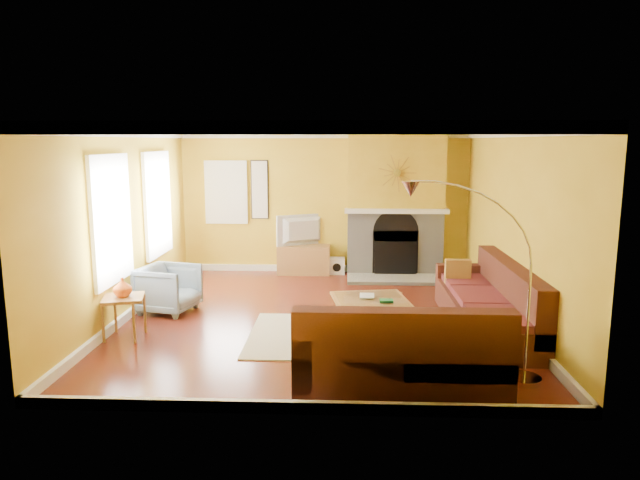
{
  "coord_description": "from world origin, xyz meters",
  "views": [
    {
      "loc": [
        0.37,
        -7.96,
        2.52
      ],
      "look_at": [
        0.02,
        0.4,
        1.07
      ],
      "focal_mm": 32.0,
      "sensor_mm": 36.0,
      "label": 1
    }
  ],
  "objects_px": {
    "sectional_sofa": "(416,305)",
    "arc_lamp": "(474,285)",
    "coffee_table": "(371,313)",
    "armchair": "(169,289)",
    "side_table": "(124,317)",
    "media_console": "(304,259)"
  },
  "relations": [
    {
      "from": "coffee_table",
      "to": "armchair",
      "type": "height_order",
      "value": "armchair"
    },
    {
      "from": "sectional_sofa",
      "to": "media_console",
      "type": "relative_size",
      "value": 3.7
    },
    {
      "from": "coffee_table",
      "to": "media_console",
      "type": "height_order",
      "value": "media_console"
    },
    {
      "from": "armchair",
      "to": "media_console",
      "type": "bearing_deg",
      "value": -21.17
    },
    {
      "from": "arc_lamp",
      "to": "sectional_sofa",
      "type": "bearing_deg",
      "value": 107.41
    },
    {
      "from": "media_console",
      "to": "armchair",
      "type": "distance_m",
      "value": 3.18
    },
    {
      "from": "sectional_sofa",
      "to": "media_console",
      "type": "xyz_separation_m",
      "value": [
        -1.7,
        3.62,
        -0.17
      ]
    },
    {
      "from": "sectional_sofa",
      "to": "arc_lamp",
      "type": "bearing_deg",
      "value": -72.59
    },
    {
      "from": "side_table",
      "to": "arc_lamp",
      "type": "height_order",
      "value": "arc_lamp"
    },
    {
      "from": "armchair",
      "to": "arc_lamp",
      "type": "xyz_separation_m",
      "value": [
        3.95,
        -2.35,
        0.71
      ]
    },
    {
      "from": "coffee_table",
      "to": "armchair",
      "type": "bearing_deg",
      "value": 169.04
    },
    {
      "from": "media_console",
      "to": "side_table",
      "type": "height_order",
      "value": "same"
    },
    {
      "from": "coffee_table",
      "to": "arc_lamp",
      "type": "distance_m",
      "value": 2.2
    },
    {
      "from": "side_table",
      "to": "media_console",
      "type": "bearing_deg",
      "value": 61.05
    },
    {
      "from": "media_console",
      "to": "armchair",
      "type": "xyz_separation_m",
      "value": [
        -1.84,
        -2.59,
        0.08
      ]
    },
    {
      "from": "coffee_table",
      "to": "arc_lamp",
      "type": "bearing_deg",
      "value": -61.3
    },
    {
      "from": "sectional_sofa",
      "to": "arc_lamp",
      "type": "height_order",
      "value": "arc_lamp"
    },
    {
      "from": "media_console",
      "to": "arc_lamp",
      "type": "xyz_separation_m",
      "value": [
        2.11,
        -4.94,
        0.79
      ]
    },
    {
      "from": "armchair",
      "to": "side_table",
      "type": "bearing_deg",
      "value": -176.87
    },
    {
      "from": "side_table",
      "to": "coffee_table",
      "type": "bearing_deg",
      "value": 10.21
    },
    {
      "from": "armchair",
      "to": "side_table",
      "type": "relative_size",
      "value": 1.41
    },
    {
      "from": "coffee_table",
      "to": "media_console",
      "type": "bearing_deg",
      "value": 109.83
    }
  ]
}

